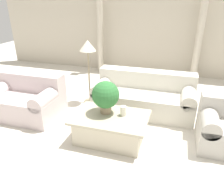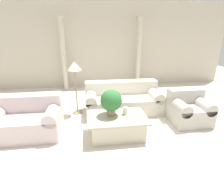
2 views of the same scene
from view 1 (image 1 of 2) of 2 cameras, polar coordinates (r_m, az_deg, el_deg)
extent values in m
plane|color=silver|center=(4.08, 2.66, -7.68)|extent=(16.00, 16.00, 0.00)
cube|color=beige|center=(6.84, 10.60, 19.47)|extent=(10.00, 0.06, 3.20)
cube|color=beige|center=(4.57, 8.16, -0.92)|extent=(2.01, 0.92, 0.45)
cube|color=beige|center=(4.69, 9.06, 5.03)|extent=(2.01, 0.32, 0.36)
cylinder|color=beige|center=(4.66, -2.20, 3.30)|extent=(0.28, 0.92, 0.28)
cylinder|color=beige|center=(4.44, 19.43, 0.73)|extent=(0.28, 0.92, 0.28)
cube|color=beige|center=(4.71, -21.66, -1.70)|extent=(1.39, 0.92, 0.45)
cube|color=beige|center=(4.78, -20.29, 4.14)|extent=(1.39, 0.32, 0.36)
cylinder|color=beige|center=(4.97, -27.20, 1.89)|extent=(0.28, 0.92, 0.28)
cylinder|color=beige|center=(4.30, -16.33, 0.37)|extent=(0.28, 0.92, 0.28)
cube|color=beige|center=(3.66, -0.39, -8.03)|extent=(1.07, 0.73, 0.40)
cube|color=#B3A98F|center=(3.55, -0.40, -5.04)|extent=(1.22, 0.82, 0.04)
cylinder|color=#937F60|center=(3.62, -1.64, -2.86)|extent=(0.18, 0.18, 0.13)
sphere|color=#2D6B33|center=(3.51, -1.69, 0.87)|extent=(0.45, 0.45, 0.45)
cylinder|color=silver|center=(3.53, 2.94, -3.36)|extent=(0.10, 0.10, 0.16)
cylinder|color=gray|center=(5.06, -5.72, -0.77)|extent=(0.28, 0.28, 0.03)
cylinder|color=gray|center=(4.84, -6.01, 5.52)|extent=(0.04, 0.04, 1.14)
cone|color=beige|center=(4.66, -6.39, 13.47)|extent=(0.35, 0.35, 0.22)
cylinder|color=beige|center=(6.89, -3.15, 17.11)|extent=(0.18, 0.18, 2.54)
cylinder|color=beige|center=(6.50, 21.89, 14.99)|extent=(0.18, 0.18, 2.54)
cylinder|color=#B7B2A8|center=(3.75, 24.09, -5.01)|extent=(0.28, 0.81, 0.28)
camera|label=2|loc=(1.49, -81.22, -1.35)|focal=28.00mm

